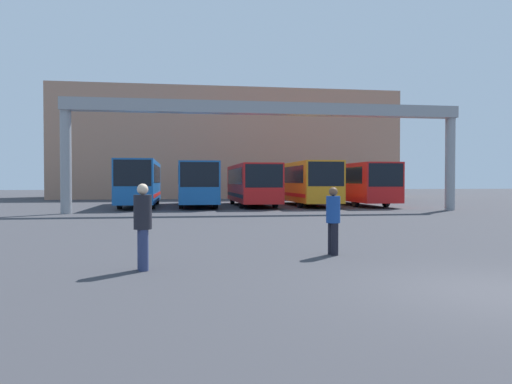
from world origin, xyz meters
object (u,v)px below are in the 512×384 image
(bus_slot_1, at_px, (197,182))
(pedestrian_mid_right, at_px, (143,224))
(bus_slot_0, at_px, (140,181))
(bus_slot_4, at_px, (355,182))
(bus_slot_3, at_px, (305,181))
(pedestrian_mid_left, at_px, (333,219))
(bus_slot_2, at_px, (252,182))

(bus_slot_1, relative_size, pedestrian_mid_right, 6.13)
(bus_slot_0, bearing_deg, bus_slot_4, 0.54)
(bus_slot_1, distance_m, pedestrian_mid_right, 25.75)
(bus_slot_3, height_order, pedestrian_mid_left, bus_slot_3)
(bus_slot_1, xyz_separation_m, bus_slot_2, (4.00, -0.15, -0.05))
(bus_slot_1, height_order, bus_slot_2, bus_slot_1)
(pedestrian_mid_left, bearing_deg, bus_slot_4, -32.37)
(bus_slot_4, distance_m, pedestrian_mid_left, 26.50)
(bus_slot_1, distance_m, bus_slot_2, 4.00)
(bus_slot_1, distance_m, bus_slot_4, 12.01)
(bus_slot_0, relative_size, bus_slot_3, 1.03)
(bus_slot_2, xyz_separation_m, pedestrian_mid_right, (-5.94, -25.51, -0.79))
(pedestrian_mid_left, bearing_deg, bus_slot_0, 3.45)
(bus_slot_4, bearing_deg, pedestrian_mid_left, -110.99)
(bus_slot_2, xyz_separation_m, bus_slot_3, (4.00, 0.36, 0.10))
(pedestrian_mid_left, bearing_deg, bus_slot_3, -24.04)
(bus_slot_2, relative_size, pedestrian_mid_left, 6.32)
(bus_slot_2, relative_size, bus_slot_4, 0.89)
(bus_slot_0, bearing_deg, bus_slot_1, -5.06)
(bus_slot_0, height_order, pedestrian_mid_left, bus_slot_0)
(bus_slot_1, height_order, pedestrian_mid_left, bus_slot_1)
(bus_slot_4, xyz_separation_m, pedestrian_mid_left, (-9.49, -24.72, -0.89))
(pedestrian_mid_right, bearing_deg, bus_slot_1, 161.21)
(bus_slot_2, distance_m, bus_slot_4, 8.02)
(bus_slot_0, height_order, bus_slot_2, bus_slot_0)
(bus_slot_4, height_order, pedestrian_mid_right, bus_slot_4)
(bus_slot_3, xyz_separation_m, pedestrian_mid_right, (-9.94, -25.87, -0.88))
(bus_slot_2, xyz_separation_m, pedestrian_mid_left, (-1.49, -24.07, -0.84))
(pedestrian_mid_left, distance_m, pedestrian_mid_right, 4.68)
(pedestrian_mid_left, bearing_deg, pedestrian_mid_right, 96.58)
(bus_slot_1, relative_size, bus_slot_3, 0.96)
(bus_slot_3, bearing_deg, bus_slot_2, -174.88)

